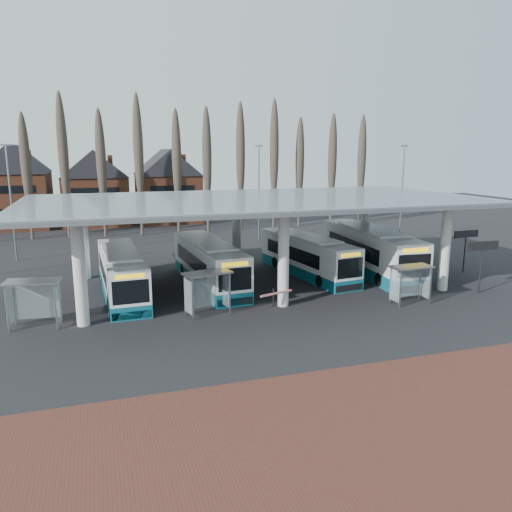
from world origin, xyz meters
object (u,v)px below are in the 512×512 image
object	(u,v)px
bus_3	(370,252)
shelter_2	(410,276)
shelter_1	(206,283)
bus_1	(209,264)
bus_2	(307,256)
shelter_0	(34,293)
bus_0	(122,274)

from	to	relation	value
bus_3	shelter_2	distance (m)	8.30
shelter_1	shelter_2	xyz separation A→B (m)	(12.85, -1.81, -0.10)
bus_1	bus_2	bearing A→B (deg)	0.04
bus_2	shelter_1	world-z (taller)	bus_2
bus_2	shelter_2	xyz separation A→B (m)	(3.26, -8.92, 0.33)
shelter_0	shelter_1	size ratio (longest dim) A/B	1.00
bus_3	shelter_0	distance (m)	24.88
bus_0	bus_1	xyz separation A→B (m)	(6.22, 0.91, 0.07)
shelter_1	bus_2	bearing A→B (deg)	23.04
bus_1	shelter_0	bearing A→B (deg)	-155.99
bus_0	bus_2	xyz separation A→B (m)	(14.23, 1.43, 0.01)
bus_2	bus_3	size ratio (longest dim) A/B	0.87
bus_2	shelter_1	distance (m)	11.94
bus_1	shelter_0	xyz separation A→B (m)	(-11.14, -5.86, 0.42)
bus_0	shelter_0	size ratio (longest dim) A/B	3.68
bus_1	shelter_2	bearing A→B (deg)	-40.41
bus_1	shelter_2	size ratio (longest dim) A/B	4.36
bus_2	bus_0	bearing A→B (deg)	177.69
shelter_2	bus_1	bearing A→B (deg)	141.09
shelter_0	shelter_2	distance (m)	22.55
bus_2	shelter_2	world-z (taller)	bus_2
shelter_1	shelter_0	bearing A→B (deg)	162.16
bus_3	shelter_0	bearing A→B (deg)	-163.29
bus_0	bus_3	bearing A→B (deg)	-0.69
bus_3	bus_1	bearing A→B (deg)	-177.52
bus_3	shelter_1	distance (m)	15.98
bus_0	bus_3	size ratio (longest dim) A/B	0.86
bus_0	bus_3	world-z (taller)	bus_3
shelter_0	shelter_1	world-z (taller)	shelter_0
bus_1	shelter_0	size ratio (longest dim) A/B	3.86
bus_1	bus_3	size ratio (longest dim) A/B	0.90
shelter_0	bus_3	bearing A→B (deg)	20.82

